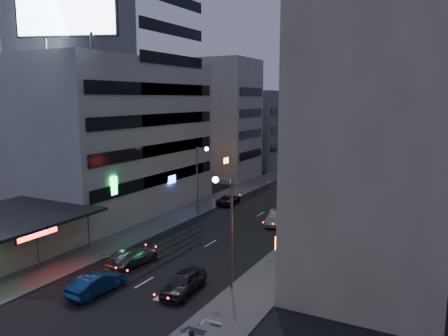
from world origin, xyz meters
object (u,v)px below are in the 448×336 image
Objects in this scene: road_car_silver at (132,256)px; parked_car_right_far at (324,199)px; parked_car_left at (229,199)px; scooter_silver_b at (223,315)px; scooter_silver_a at (203,330)px; road_car_blue at (97,283)px; parked_car_right_mid at (277,218)px; scooter_blue at (202,326)px; scooter_black_b at (207,322)px; parked_car_right_near at (184,282)px.

parked_car_right_far is at bearing -100.81° from road_car_silver.
scooter_silver_b is (13.74, -27.29, 0.06)m from parked_car_left.
parked_car_left is 32.48m from scooter_silver_a.
parked_car_right_far reaches higher than parked_car_left.
parked_car_right_mid is at bearing -100.35° from road_car_blue.
scooter_blue is (2.14, -34.35, -0.15)m from parked_car_right_far.
parked_car_left is at bearing 46.41° from scooter_blue.
parked_car_right_far is at bearing 72.76° from parked_car_right_mid.
scooter_black_b is at bearing 107.20° from parked_car_left.
parked_car_right_far is 1.12× the size of road_car_silver.
road_car_silver is 2.81× the size of scooter_blue.
scooter_silver_a is 1.14× the size of scooter_blue.
parked_car_right_far reaches higher than scooter_blue.
scooter_silver_b is (2.67, -32.69, -0.11)m from parked_car_right_far.
scooter_black_b is at bearing 159.03° from scooter_silver_b.
road_car_blue reaches higher than scooter_silver_a.
scooter_black_b reaches higher than scooter_blue.
road_car_silver is at bearing 79.64° from scooter_blue.
road_car_silver is at bearing -73.52° from road_car_blue.
scooter_blue is 1.74m from scooter_silver_b.
scooter_blue is at bearing -51.77° from parked_car_right_near.
scooter_blue is (9.41, -1.40, -0.08)m from road_car_blue.
parked_car_right_far is (11.07, 5.40, 0.17)m from parked_car_left.
scooter_silver_b is (4.83, -21.64, -0.07)m from parked_car_right_mid.
parked_car_right_near is 1.02× the size of road_car_blue.
scooter_blue is at bearing -84.20° from parked_car_right_far.
scooter_silver_a is at bearing 175.00° from scooter_silver_b.
scooter_black_b is (4.17, -3.92, -0.07)m from parked_car_right_near.
parked_car_left is at bearing 29.15° from scooter_silver_a.
parked_car_right_mid is 2.65× the size of scooter_blue.
parked_car_right_near is at bearing 57.53° from scooter_silver_b.
road_car_silver is at bearing 63.57° from scooter_silver_b.
parked_car_left is at bearing -151.77° from parked_car_right_far.
road_car_blue is 9.95m from scooter_silver_b.
road_car_silver is at bearing 58.03° from scooter_black_b.
parked_car_right_far is 2.76× the size of scooter_silver_a.
parked_car_right_mid is 23.28m from scooter_black_b.
scooter_black_b is at bearing 156.16° from road_car_silver.
road_car_blue is 0.90× the size of road_car_silver.
road_car_blue is at bearing 83.23° from scooter_silver_a.
scooter_silver_a is (13.62, -29.48, 0.10)m from parked_car_left.
parked_car_left is 0.82× the size of parked_car_right_far.
road_car_silver is 12.54m from scooter_black_b.
road_car_blue is 5.51m from road_car_silver.
parked_car_right_mid is 22.17m from scooter_silver_b.
road_car_silver reaches higher than scooter_silver_a.
parked_car_right_mid is at bearing 32.34° from scooter_blue.
parked_car_right_mid is 24.28m from scooter_silver_a.
parked_car_left is at bearing 24.70° from scooter_silver_b.
parked_car_right_mid reaches higher than parked_car_left.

